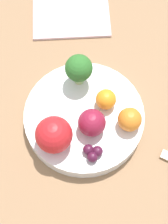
{
  "coord_description": "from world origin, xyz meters",
  "views": [
    {
      "loc": [
        0.26,
        0.06,
        0.65
      ],
      "look_at": [
        0.0,
        0.0,
        0.06
      ],
      "focal_mm": 60.0,
      "sensor_mm": 36.0,
      "label": 1
    }
  ],
  "objects": [
    {
      "name": "ground_plane",
      "position": [
        0.0,
        0.0,
        0.0
      ],
      "size": [
        6.0,
        6.0,
        0.0
      ],
      "primitive_type": "plane",
      "color": "gray"
    },
    {
      "name": "broccoli",
      "position": [
        -0.06,
        -0.03,
        0.09
      ],
      "size": [
        0.05,
        0.05,
        0.07
      ],
      "color": "#99C17A",
      "rests_on": "bowl"
    },
    {
      "name": "napkin",
      "position": [
        -0.23,
        -0.09,
        0.02
      ],
      "size": [
        0.17,
        0.19,
        0.01
      ],
      "color": "beige",
      "rests_on": "table_surface"
    },
    {
      "name": "bowl",
      "position": [
        0.0,
        0.0,
        0.03
      ],
      "size": [
        0.21,
        0.21,
        0.03
      ],
      "color": "white",
      "rests_on": "table_surface"
    },
    {
      "name": "orange_back",
      "position": [
        -0.0,
        0.08,
        0.07
      ],
      "size": [
        0.04,
        0.04,
        0.04
      ],
      "color": "orange",
      "rests_on": "bowl"
    },
    {
      "name": "orange_front",
      "position": [
        -0.03,
        0.03,
        0.07
      ],
      "size": [
        0.04,
        0.04,
        0.04
      ],
      "color": "orange",
      "rests_on": "bowl"
    },
    {
      "name": "grape_cluster",
      "position": [
        0.07,
        0.03,
        0.06
      ],
      "size": [
        0.03,
        0.03,
        0.02
      ],
      "color": "#47142D",
      "rests_on": "bowl"
    },
    {
      "name": "apple_red",
      "position": [
        0.06,
        -0.04,
        0.08
      ],
      "size": [
        0.06,
        0.06,
        0.06
      ],
      "color": "red",
      "rests_on": "bowl"
    },
    {
      "name": "table_surface",
      "position": [
        0.0,
        0.0,
        0.01
      ],
      "size": [
        1.2,
        1.2,
        0.02
      ],
      "color": "#936D4C",
      "rests_on": "ground_plane"
    },
    {
      "name": "apple_green",
      "position": [
        0.02,
        0.02,
        0.07
      ],
      "size": [
        0.05,
        0.05,
        0.05
      ],
      "color": "maroon",
      "rests_on": "bowl"
    }
  ]
}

